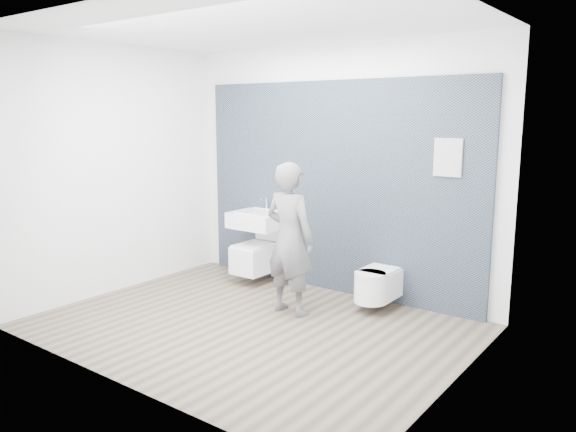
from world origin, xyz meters
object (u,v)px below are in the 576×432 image
Objects in this scene: washbasin at (258,220)px; visitor at (290,239)px; toilet_square at (256,256)px; toilet_rounded at (376,285)px.

visitor is at bearing -34.25° from washbasin.
washbasin is at bearing 90.00° from toilet_square.
toilet_square is at bearing -30.70° from visitor.
washbasin reaches higher than toilet_square.
toilet_rounded is at bearing -0.75° from toilet_square.
toilet_square is 1.29× the size of toilet_rounded.
washbasin is 1.73m from toilet_rounded.
toilet_rounded is 0.38× the size of visitor.
washbasin is 1.19m from visitor.
toilet_rounded is (1.65, -0.06, -0.50)m from washbasin.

